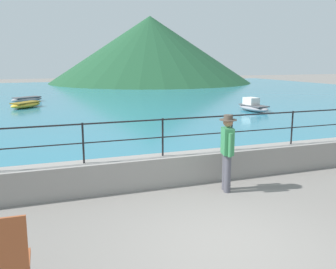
# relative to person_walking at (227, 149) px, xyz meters

# --- Properties ---
(ground_plane) EXTENTS (120.00, 120.00, 0.00)m
(ground_plane) POSITION_rel_person_walking_xyz_m (-1.19, -2.25, -0.98)
(ground_plane) COLOR slate
(promenade_wall) EXTENTS (20.00, 0.56, 0.70)m
(promenade_wall) POSITION_rel_person_walking_xyz_m (-1.19, 0.95, -0.63)
(promenade_wall) COLOR gray
(promenade_wall) RESTS_ON ground
(railing) EXTENTS (18.44, 0.04, 0.90)m
(railing) POSITION_rel_person_walking_xyz_m (-1.19, 0.95, 0.35)
(railing) COLOR black
(railing) RESTS_ON promenade_wall
(lake_water) EXTENTS (64.00, 44.32, 0.06)m
(lake_water) POSITION_rel_person_walking_xyz_m (-1.19, 23.59, -0.95)
(lake_water) COLOR teal
(lake_water) RESTS_ON ground
(hill_main) EXTENTS (26.57, 26.57, 8.60)m
(hill_main) POSITION_rel_person_walking_xyz_m (11.18, 41.03, 3.32)
(hill_main) COLOR #1E4C2D
(hill_main) RESTS_ON ground
(person_walking) EXTENTS (0.38, 0.56, 1.75)m
(person_walking) POSITION_rel_person_walking_xyz_m (0.00, 0.00, 0.00)
(person_walking) COLOR #4C4C56
(person_walking) RESTS_ON ground
(boat_0) EXTENTS (2.43, 1.98, 0.36)m
(boat_0) POSITION_rel_person_walking_xyz_m (-4.31, 20.75, -0.72)
(boat_0) COLOR gray
(boat_0) RESTS_ON lake_water
(boat_1) EXTENTS (2.21, 2.31, 0.36)m
(boat_1) POSITION_rel_person_walking_xyz_m (-4.36, 17.30, -0.72)
(boat_1) COLOR gold
(boat_1) RESTS_ON lake_water
(boat_3) EXTENTS (1.14, 2.38, 0.76)m
(boat_3) POSITION_rel_person_walking_xyz_m (7.91, 11.16, -0.65)
(boat_3) COLOR gray
(boat_3) RESTS_ON lake_water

